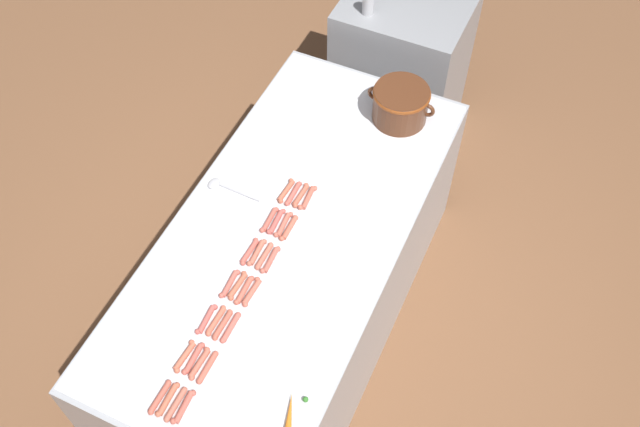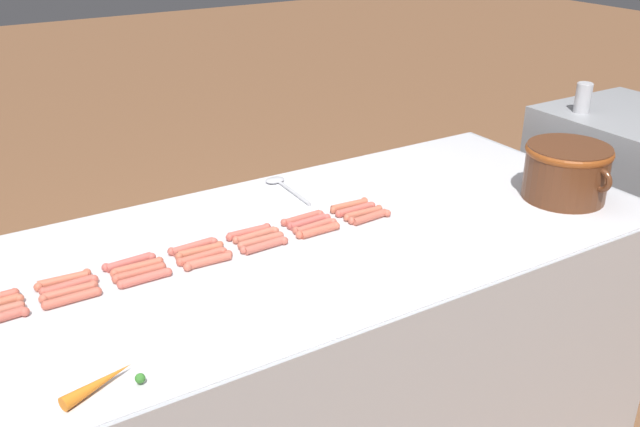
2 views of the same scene
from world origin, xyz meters
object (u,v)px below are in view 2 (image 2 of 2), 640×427
hot_dog_9 (137,267)px  carrot (101,383)px  hot_dog_8 (69,285)px  hot_dog_13 (356,209)px  hot_dog_1 (63,280)px  hot_dog_2 (129,262)px  serving_spoon (281,184)px  hot_dog_6 (349,205)px  hot_dog_20 (363,213)px  hot_dog_17 (202,256)px  bean_pot (567,169)px  hot_dog_26 (318,231)px  hot_dog_19 (315,226)px  hot_dog_24 (209,261)px  hot_dog_18 (261,240)px  back_cabinet (622,226)px  hot_dog_3 (193,246)px  hot_dog_16 (139,273)px  hot_dog_4 (249,232)px  hot_dog_22 (72,298)px  hot_dog_12 (309,222)px  soda_can (583,98)px  hot_dog_11 (256,235)px  hot_dog_27 (370,217)px  hot_dog_5 (302,218)px  hot_dog_10 (200,251)px  hot_dog_25 (265,246)px  hot_dog_15 (69,292)px  hot_dog_23 (145,278)px

hot_dog_9 → carrot: bearing=-26.6°
hot_dog_8 → hot_dog_13: bearing=90.2°
hot_dog_1 → hot_dog_2: bearing=91.1°
hot_dog_9 → serving_spoon: (-0.32, 0.63, -0.00)m
hot_dog_6 → carrot: (0.49, -0.95, 0.00)m
hot_dog_20 → hot_dog_13: bearing=-171.6°
hot_dog_17 → bean_pot: 1.25m
hot_dog_26 → carrot: (0.38, -0.77, 0.00)m
hot_dog_1 → bean_pot: bean_pot is taller
hot_dog_19 → hot_dog_24: bearing=-84.8°
hot_dog_18 → hot_dog_8: bearing=-93.5°
back_cabinet → hot_dog_19: size_ratio=6.67×
hot_dog_3 → hot_dog_2: bearing=-91.4°
hot_dog_2 → hot_dog_16: 0.07m
back_cabinet → hot_dog_9: bearing=-90.7°
hot_dog_4 → hot_dog_8: size_ratio=1.00×
hot_dog_22 → serving_spoon: size_ratio=0.57×
hot_dog_26 → hot_dog_16: bearing=-93.7°
hot_dog_16 → hot_dog_20: same height
hot_dog_22 → hot_dog_12: bearing=95.6°
hot_dog_26 → carrot: size_ratio=0.86×
hot_dog_9 → soda_can: soda_can is taller
hot_dog_12 → hot_dog_19: (0.04, -0.00, 0.00)m
hot_dog_11 → hot_dog_27: same height
hot_dog_4 → hot_dog_20: 0.38m
hot_dog_20 → hot_dog_11: bearing=-95.9°
hot_dog_6 → soda_can: soda_can is taller
hot_dog_5 → hot_dog_27: 0.21m
hot_dog_2 → hot_dog_16: (0.07, 0.01, 0.00)m
hot_dog_10 → hot_dog_13: bearing=90.2°
hot_dog_4 → hot_dog_12: same height
hot_dog_24 → hot_dog_26: (-0.00, 0.36, 0.00)m
back_cabinet → hot_dog_10: (-0.03, -1.96, 0.41)m
hot_dog_10 → hot_dog_26: bearing=79.2°
hot_dog_17 → hot_dog_8: bearing=-95.5°
hot_dog_16 → hot_dog_24: size_ratio=1.00×
hot_dog_1 → hot_dog_20: same height
hot_dog_16 → carrot: size_ratio=0.86×
hot_dog_3 → hot_dog_5: size_ratio=1.00×
hot_dog_8 → back_cabinet: bearing=89.4°
hot_dog_6 → hot_dog_24: (0.11, -0.55, 0.00)m
serving_spoon → carrot: bearing=-47.8°
hot_dog_13 → hot_dog_27: 0.07m
back_cabinet → hot_dog_4: bearing=-92.0°
hot_dog_26 → hot_dog_20: bearing=100.1°
hot_dog_6 → hot_dog_13: bearing=-0.9°
hot_dog_25 → hot_dog_27: 0.37m
bean_pot → hot_dog_11: bearing=-104.7°
hot_dog_5 → carrot: carrot is taller
hot_dog_15 → hot_dog_23: size_ratio=1.00×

